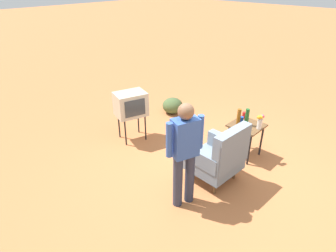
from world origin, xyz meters
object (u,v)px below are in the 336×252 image
Objects in this scene: armchair at (219,156)px; tv_on_stand at (131,104)px; soda_can_blue at (242,120)px; side_table at (246,129)px; bottle_wine_green at (247,117)px; flower_vase at (260,121)px; soda_can_red at (244,115)px; bottle_tall_amber at (239,117)px; person_standing at (185,150)px.

tv_on_stand is (0.06, -2.10, 0.28)m from armchair.
side_table is at bearing 91.95° from soda_can_blue.
bottle_wine_green is 1.21× the size of flower_vase.
side_table is at bearing 43.12° from soda_can_red.
soda_can_red is (-0.30, -0.06, -0.09)m from bottle_tall_amber.
tv_on_stand is at bearing -62.56° from bottle_tall_amber.
tv_on_stand reaches higher than bottle_wine_green.
bottle_tall_amber is (0.09, -0.13, 0.25)m from side_table.
bottle_tall_amber is 1.13× the size of flower_vase.
armchair reaches higher than soda_can_blue.
flower_vase is (0.19, 0.42, 0.09)m from soda_can_red.
flower_vase is at bearing 115.87° from tv_on_stand.
tv_on_stand is at bearing -62.04° from side_table.
soda_can_red is 0.47m from flower_vase.
bottle_tall_amber is at bearing -60.79° from bottle_wine_green.
soda_can_red is 0.38× the size of bottle_wine_green.
person_standing is 1.81m from flower_vase.
soda_can_red is (-1.98, -0.21, -0.22)m from person_standing.
soda_can_blue is (-1.00, -0.21, 0.22)m from armchair.
side_table is 2.04× the size of bottle_wine_green.
armchair is 0.99m from bottle_tall_amber.
person_standing is at bearing 0.63° from side_table.
person_standing is 2.00m from soda_can_red.
person_standing is 1.79m from soda_can_blue.
person_standing is 13.44× the size of soda_can_red.
bottle_tall_amber is at bearing -166.08° from armchair.
person_standing reaches higher than bottle_wine_green.
person_standing reaches higher than tv_on_stand.
armchair is 1.01m from side_table.
tv_on_stand is at bearing -64.13° from flower_vase.
bottle_tall_amber is 2.46× the size of soda_can_red.
person_standing is at bearing -6.62° from flower_vase.
side_table is 5.35× the size of soda_can_red.
tv_on_stand is 2.11m from bottle_tall_amber.
armchair reaches higher than flower_vase.
soda_can_blue is at bearing -168.14° from armchair.
bottle_wine_green is at bearing 38.30° from soda_can_red.
soda_can_blue is at bearing -86.35° from flower_vase.
side_table is (-1.00, -0.09, 0.06)m from armchair.
bottle_wine_green reaches higher than flower_vase.
bottle_tall_amber reaches higher than flower_vase.
armchair is 8.69× the size of soda_can_blue.
soda_can_blue is 0.15m from bottle_wine_green.
soda_can_blue is (-0.09, 0.02, -0.09)m from bottle_tall_amber.
soda_can_blue is 0.38× the size of bottle_wine_green.
soda_can_red is at bearing -173.93° from person_standing.
soda_can_red reaches higher than side_table.
person_standing is at bearing 6.07° from soda_can_red.
bottle_wine_green reaches higher than bottle_tall_amber.
side_table is at bearing 155.47° from bottle_wine_green.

